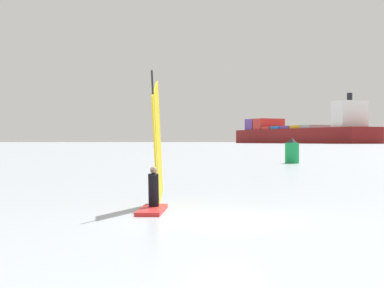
{
  "coord_description": "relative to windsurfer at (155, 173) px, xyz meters",
  "views": [
    {
      "loc": [
        4.29,
        -15.45,
        2.14
      ],
      "look_at": [
        -2.96,
        6.25,
        2.02
      ],
      "focal_mm": 56.07,
      "sensor_mm": 36.0,
      "label": 1
    }
  ],
  "objects": [
    {
      "name": "ground_plane",
      "position": [
        2.76,
        -2.0,
        -1.12
      ],
      "size": [
        4000.0,
        4000.0,
        0.0
      ],
      "primitive_type": "plane",
      "color": "#9EA8B2"
    },
    {
      "name": "windsurfer",
      "position": [
        0.0,
        0.0,
        0.0
      ],
      "size": [
        1.46,
        4.09,
        4.44
      ],
      "rotation": [
        0.0,
        0.0,
        4.98
      ],
      "color": "red",
      "rests_on": "ground_plane"
    },
    {
      "name": "cargo_ship",
      "position": [
        -68.46,
        500.23,
        7.97
      ],
      "size": [
        140.13,
        148.67,
        38.54
      ],
      "rotation": [
        0.0,
        0.0,
        2.31
      ],
      "color": "maroon",
      "rests_on": "ground_plane"
    },
    {
      "name": "channel_buoy",
      "position": [
        -1.96,
        39.58,
        0.0
      ],
      "size": [
        1.34,
        1.34,
        2.46
      ],
      "color": "#19994C",
      "rests_on": "ground_plane"
    }
  ]
}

